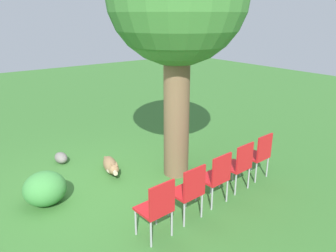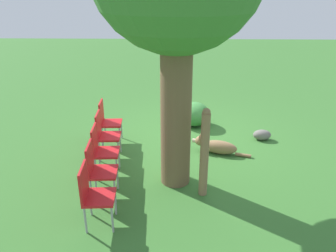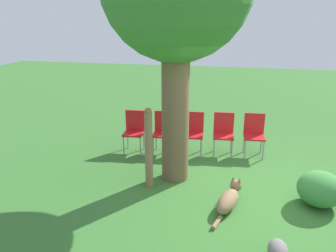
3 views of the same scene
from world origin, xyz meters
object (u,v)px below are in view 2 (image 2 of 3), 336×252
Objects in this scene: red_chair_0 at (107,119)px; dog at (216,146)px; red_chair_3 at (98,167)px; red_chair_4 at (93,192)px; fence_post at (204,153)px; red_chair_1 at (105,132)px; red_chair_2 at (101,148)px.

dog is at bearing -14.70° from red_chair_0.
red_chair_4 is (-0.08, 0.66, 0.00)m from red_chair_3.
fence_post is 1.60× the size of red_chair_1.
fence_post reaches higher than red_chair_3.
fence_post is 2.19m from red_chair_1.
dog is at bearing 33.46° from red_chair_3.
red_chair_0 is 1.00× the size of red_chair_3.
red_chair_3 is at bearing 93.24° from red_chair_4.
dog is at bearing 18.90° from red_chair_2.
red_chair_3 is (-0.16, 1.31, 0.00)m from red_chair_1.
dog is 2.56m from red_chair_3.
red_chair_0 is 1.00× the size of red_chair_4.
dog is at bearing -104.62° from fence_post.
red_chair_2 reaches higher than dog.
red_chair_4 is at bearing -86.76° from red_chair_2.
red_chair_1 and red_chair_4 have the same top height.
red_chair_1 is 1.32m from red_chair_3.
fence_post is 1.67m from red_chair_3.
fence_post is at bearing -21.40° from red_chair_2.
red_chair_4 is (1.94, 2.19, 0.38)m from dog.
red_chair_2 is at bearing -86.76° from red_chair_0.
red_chair_0 and red_chair_2 have the same top height.
red_chair_2 is 0.66m from red_chair_3.
red_chair_1 is 1.00× the size of red_chair_2.
dog is at bearing 44.73° from red_chair_4.
red_chair_3 is (-0.08, 0.66, 0.00)m from red_chair_2.
red_chair_0 is at bearing 93.24° from red_chair_2.
red_chair_3 reaches higher than dog.
fence_post is at bearing -37.46° from red_chair_1.
fence_post reaches higher than red_chair_4.
red_chair_3 and red_chair_4 have the same top height.
red_chair_1 is 1.00× the size of red_chair_3.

